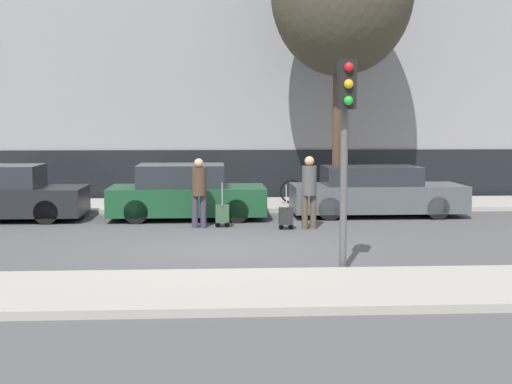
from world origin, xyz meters
name	(u,v)px	position (x,y,z in m)	size (l,w,h in m)	color
ground_plane	(225,249)	(0.00, 0.00, 0.00)	(80.00, 80.00, 0.00)	#4C4C4F
sidewalk_near	(229,290)	(0.00, -3.75, 0.06)	(28.00, 2.50, 0.12)	#A39E93
sidewalk_far	(221,205)	(0.00, 7.00, 0.06)	(28.00, 3.00, 0.12)	#A39E93
parked_car_0	(0,195)	(-5.64, 4.48, 0.66)	(4.14, 1.81, 1.41)	black
parked_car_1	(186,193)	(-0.93, 4.46, 0.66)	(4.00, 1.88, 1.42)	#194728
parked_car_2	(375,192)	(4.11, 4.72, 0.63)	(4.54, 1.74, 1.33)	#4C5156
pedestrian_left	(199,189)	(-0.56, 2.86, 0.93)	(0.35, 0.34, 1.65)	#383347
trolley_left	(222,214)	(-0.01, 2.89, 0.32)	(0.34, 0.29, 1.07)	#335138
pedestrian_right	(309,188)	(2.02, 2.50, 0.97)	(0.35, 0.34, 1.71)	#4C4233
trolley_right	(286,216)	(1.47, 2.45, 0.32)	(0.34, 0.29, 1.06)	#262628
traffic_light	(346,121)	(1.95, -2.36, 2.51)	(0.28, 0.47, 3.51)	#515154
parked_bicycle	(310,191)	(2.61, 6.69, 0.49)	(1.77, 0.06, 0.96)	black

